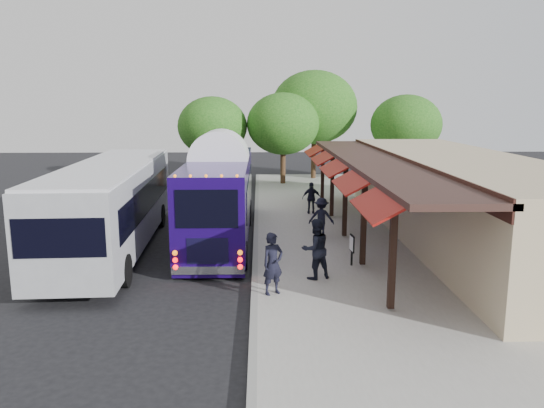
% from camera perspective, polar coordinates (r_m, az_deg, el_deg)
% --- Properties ---
extents(ground, '(90.00, 90.00, 0.00)m').
position_cam_1_polar(ground, '(18.51, -1.99, -7.21)').
color(ground, black).
rests_on(ground, ground).
extents(sidewalk, '(10.00, 40.00, 0.15)m').
position_cam_1_polar(sidewalk, '(22.84, 10.79, -3.71)').
color(sidewalk, '#9E9B93').
rests_on(sidewalk, ground).
extents(curb, '(0.20, 40.00, 0.16)m').
position_cam_1_polar(curb, '(22.33, -1.75, -3.85)').
color(curb, gray).
rests_on(curb, ground).
extents(station_shelter, '(8.15, 20.00, 3.60)m').
position_cam_1_polar(station_shelter, '(23.42, 19.06, 0.68)').
color(station_shelter, tan).
rests_on(station_shelter, ground).
extents(coach_bus, '(2.49, 11.56, 3.68)m').
position_cam_1_polar(coach_bus, '(22.55, -5.59, 1.19)').
color(coach_bus, '#1C0753').
rests_on(coach_bus, ground).
extents(city_bus, '(3.36, 12.90, 3.44)m').
position_cam_1_polar(city_bus, '(21.62, -16.78, 0.15)').
color(city_bus, gray).
rests_on(city_bus, ground).
extents(ped_a, '(0.81, 0.73, 1.86)m').
position_cam_1_polar(ped_a, '(15.68, 0.09, -6.44)').
color(ped_a, black).
rests_on(ped_a, sidewalk).
extents(ped_b, '(1.18, 1.07, 1.97)m').
position_cam_1_polar(ped_b, '(17.07, 4.69, -4.83)').
color(ped_b, black).
rests_on(ped_b, sidewalk).
extents(ped_c, '(0.96, 0.43, 1.62)m').
position_cam_1_polar(ped_c, '(27.08, 4.28, 0.65)').
color(ped_c, black).
rests_on(ped_c, sidewalk).
extents(ped_d, '(1.15, 0.78, 1.65)m').
position_cam_1_polar(ped_d, '(22.49, 5.34, -1.42)').
color(ped_d, black).
rests_on(ped_d, sidewalk).
extents(sign_board, '(0.10, 0.50, 1.09)m').
position_cam_1_polar(sign_board, '(18.62, 8.60, -4.38)').
color(sign_board, black).
rests_on(sign_board, sidewalk).
extents(tree_left, '(5.03, 5.03, 6.45)m').
position_cam_1_polar(tree_left, '(37.06, 1.20, 8.61)').
color(tree_left, '#382314').
rests_on(tree_left, ground).
extents(tree_mid, '(6.33, 6.33, 8.10)m').
position_cam_1_polar(tree_mid, '(39.77, 4.57, 10.33)').
color(tree_mid, '#382314').
rests_on(tree_mid, ground).
extents(tree_right, '(4.94, 4.94, 6.32)m').
position_cam_1_polar(tree_right, '(38.63, 14.22, 8.25)').
color(tree_right, '#382314').
rests_on(tree_right, ground).
extents(tree_far, '(4.83, 4.83, 6.18)m').
position_cam_1_polar(tree_far, '(37.39, -6.43, 8.30)').
color(tree_far, '#382314').
rests_on(tree_far, ground).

